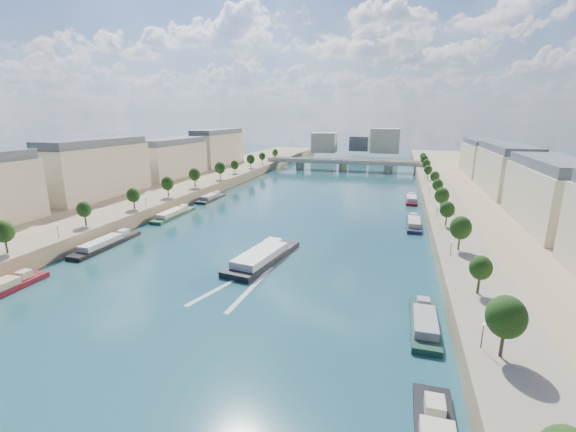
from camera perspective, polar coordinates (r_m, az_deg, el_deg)
The scene contains 17 objects.
ground at distance 161.41m, azimuth 1.70°, elevation 0.76°, with size 700.00×700.00×0.00m, color #0C2B36.
quay_left at distance 191.39m, azimuth -19.69°, elevation 2.89°, with size 44.00×520.00×5.00m, color #9E8460.
quay_right at distance 159.59m, azimuth 27.61°, elevation -0.18°, with size 44.00×520.00×5.00m, color #9E8460.
pave_left at distance 182.63m, azimuth -15.91°, elevation 3.47°, with size 14.00×520.00×0.10m, color gray.
pave_right at distance 156.58m, azimuth 22.36°, elevation 1.11°, with size 14.00×520.00×0.10m, color gray.
trees_left at distance 182.34m, azimuth -15.17°, elevation 5.24°, with size 4.80×268.80×8.26m.
trees_right at distance 165.06m, azimuth 21.51°, elevation 3.77°, with size 4.80×268.80×8.26m.
lamps_left at distance 171.46m, azimuth -16.44°, elevation 3.66°, with size 0.36×200.36×4.28m.
lamps_right at distance 160.43m, azimuth 20.69°, elevation 2.57°, with size 0.36×200.36×4.28m.
buildings_left at distance 206.51m, azimuth -21.06°, elevation 7.50°, with size 16.00×226.00×23.20m.
buildings_right at distance 171.66m, azimuth 31.67°, elevation 5.02°, with size 16.00×226.00×23.20m.
skyline at distance 373.79m, azimuth 10.77°, elevation 10.74°, with size 79.00×42.00×22.00m.
bridge at distance 283.76m, azimuth 8.18°, elevation 7.72°, with size 112.00×12.00×8.15m.
tour_barge at distance 106.40m, azimuth -3.77°, elevation -6.08°, with size 13.33×31.03×4.08m.
wake at distance 92.70m, azimuth -7.27°, elevation -10.21°, with size 11.75×26.03×0.04m.
moored_barges_left at distance 142.34m, azimuth -21.01°, elevation -1.80°, with size 5.00×125.64×3.60m.
moored_barges_right at distance 111.37m, azimuth 18.64°, elevation -6.08°, with size 5.00×169.53×3.60m.
Camera 1 is at (38.76, -51.78, 38.90)m, focal length 24.00 mm.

